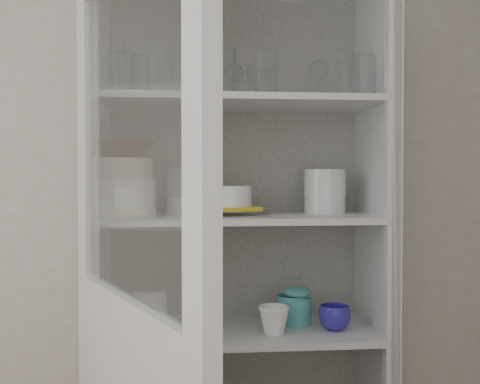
% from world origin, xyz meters
% --- Properties ---
extents(wall_back, '(3.60, 0.02, 2.60)m').
position_xyz_m(wall_back, '(0.00, 1.50, 1.30)').
color(wall_back, '#BBAD98').
rests_on(wall_back, ground).
extents(pantry_cabinet, '(1.00, 0.45, 2.10)m').
position_xyz_m(pantry_cabinet, '(0.20, 1.34, 0.94)').
color(pantry_cabinet, silver).
rests_on(pantry_cabinet, floor).
extents(tumbler_0, '(0.07, 0.07, 0.13)m').
position_xyz_m(tumbler_0, '(-0.21, 1.13, 1.73)').
color(tumbler_0, silver).
rests_on(tumbler_0, shelf_glass).
extents(tumbler_1, '(0.09, 0.09, 0.15)m').
position_xyz_m(tumbler_1, '(0.04, 1.17, 1.74)').
color(tumbler_1, silver).
rests_on(tumbler_1, shelf_glass).
extents(tumbler_2, '(0.09, 0.09, 0.15)m').
position_xyz_m(tumbler_2, '(0.14, 1.16, 1.74)').
color(tumbler_2, silver).
rests_on(tumbler_2, shelf_glass).
extents(tumbler_3, '(0.07, 0.07, 0.14)m').
position_xyz_m(tumbler_3, '(0.09, 1.15, 1.73)').
color(tumbler_3, silver).
rests_on(tumbler_3, shelf_glass).
extents(tumbler_4, '(0.08, 0.08, 0.15)m').
position_xyz_m(tumbler_4, '(0.27, 1.12, 1.74)').
color(tumbler_4, silver).
rests_on(tumbler_4, shelf_glass).
extents(tumbler_5, '(0.08, 0.08, 0.14)m').
position_xyz_m(tumbler_5, '(0.55, 1.12, 1.73)').
color(tumbler_5, silver).
rests_on(tumbler_5, shelf_glass).
extents(tumbler_6, '(0.09, 0.09, 0.14)m').
position_xyz_m(tumbler_6, '(0.61, 1.15, 1.73)').
color(tumbler_6, silver).
rests_on(tumbler_6, shelf_glass).
extents(tumbler_7, '(0.08, 0.08, 0.15)m').
position_xyz_m(tumbler_7, '(-0.18, 1.26, 1.74)').
color(tumbler_7, silver).
rests_on(tumbler_7, shelf_glass).
extents(tumbler_8, '(0.08, 0.08, 0.14)m').
position_xyz_m(tumbler_8, '(-0.14, 1.24, 1.73)').
color(tumbler_8, silver).
rests_on(tumbler_8, shelf_glass).
extents(tumbler_9, '(0.10, 0.10, 0.16)m').
position_xyz_m(tumbler_9, '(-0.00, 1.29, 1.74)').
color(tumbler_9, silver).
rests_on(tumbler_9, shelf_glass).
extents(goblet_0, '(0.08, 0.08, 0.17)m').
position_xyz_m(goblet_0, '(-0.19, 1.36, 1.75)').
color(goblet_0, silver).
rests_on(goblet_0, shelf_glass).
extents(goblet_1, '(0.07, 0.07, 0.16)m').
position_xyz_m(goblet_1, '(0.19, 1.36, 1.74)').
color(goblet_1, silver).
rests_on(goblet_1, shelf_glass).
extents(goblet_2, '(0.08, 0.08, 0.17)m').
position_xyz_m(goblet_2, '(0.27, 1.39, 1.75)').
color(goblet_2, silver).
rests_on(goblet_2, shelf_glass).
extents(goblet_3, '(0.08, 0.08, 0.18)m').
position_xyz_m(goblet_3, '(0.50, 1.36, 1.75)').
color(goblet_3, silver).
rests_on(goblet_3, shelf_glass).
extents(plate_stack_front, '(0.24, 0.24, 0.13)m').
position_xyz_m(plate_stack_front, '(-0.21, 1.19, 1.32)').
color(plate_stack_front, white).
rests_on(plate_stack_front, shelf_plates).
extents(plate_stack_back, '(0.21, 0.21, 0.06)m').
position_xyz_m(plate_stack_back, '(0.04, 1.41, 1.29)').
color(plate_stack_back, white).
rests_on(plate_stack_back, shelf_plates).
extents(cream_bowl, '(0.28, 0.28, 0.07)m').
position_xyz_m(cream_bowl, '(-0.21, 1.19, 1.42)').
color(cream_bowl, beige).
rests_on(cream_bowl, plate_stack_front).
extents(terracotta_bowl, '(0.29, 0.29, 0.06)m').
position_xyz_m(terracotta_bowl, '(-0.21, 1.19, 1.48)').
color(terracotta_bowl, '#471911').
rests_on(terracotta_bowl, cream_bowl).
extents(glass_platter, '(0.39, 0.39, 0.02)m').
position_xyz_m(glass_platter, '(0.16, 1.26, 1.27)').
color(glass_platter, silver).
rests_on(glass_platter, shelf_plates).
extents(yellow_trivet, '(0.23, 0.23, 0.01)m').
position_xyz_m(yellow_trivet, '(0.16, 1.26, 1.28)').
color(yellow_trivet, yellow).
rests_on(yellow_trivet, glass_platter).
extents(white_ramekin, '(0.19, 0.19, 0.07)m').
position_xyz_m(white_ramekin, '(0.16, 1.26, 1.33)').
color(white_ramekin, white).
rests_on(white_ramekin, yellow_trivet).
extents(grey_bowl_stack, '(0.15, 0.15, 0.16)m').
position_xyz_m(grey_bowl_stack, '(0.51, 1.31, 1.34)').
color(grey_bowl_stack, silver).
rests_on(grey_bowl_stack, shelf_plates).
extents(mug_blue, '(0.13, 0.13, 0.09)m').
position_xyz_m(mug_blue, '(0.52, 1.21, 0.90)').
color(mug_blue, '#252998').
rests_on(mug_blue, shelf_mugs).
extents(mug_teal, '(0.14, 0.14, 0.11)m').
position_xyz_m(mug_teal, '(0.39, 1.30, 0.91)').
color(mug_teal, teal).
rests_on(mug_teal, shelf_mugs).
extents(mug_white, '(0.14, 0.14, 0.10)m').
position_xyz_m(mug_white, '(0.30, 1.17, 0.91)').
color(mug_white, white).
rests_on(mug_white, shelf_mugs).
extents(teal_jar, '(0.10, 0.10, 0.12)m').
position_xyz_m(teal_jar, '(0.41, 1.29, 0.92)').
color(teal_jar, teal).
rests_on(teal_jar, shelf_mugs).
extents(measuring_cups, '(0.10, 0.10, 0.04)m').
position_xyz_m(measuring_cups, '(-0.05, 1.22, 0.88)').
color(measuring_cups, '#ABABAD').
rests_on(measuring_cups, shelf_mugs).
extents(white_canister, '(0.13, 0.13, 0.14)m').
position_xyz_m(white_canister, '(-0.11, 1.28, 0.93)').
color(white_canister, white).
rests_on(white_canister, shelf_mugs).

